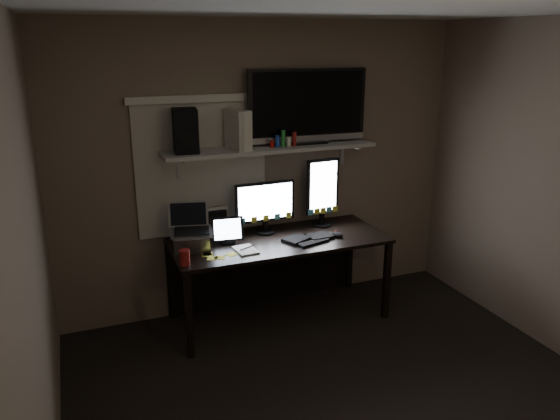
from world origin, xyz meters
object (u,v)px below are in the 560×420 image
mouse (337,234)px  speaker (185,131)px  cup (185,258)px  monitor_landscape (265,207)px  tablet (227,230)px  tv (307,106)px  desk (274,254)px  game_console (238,130)px  laptop (192,228)px  monitor_portrait (322,192)px  keyboard (308,238)px

mouse → speaker: size_ratio=0.33×
cup → speaker: bearing=72.3°
monitor_landscape → tablet: size_ratio=2.02×
cup → tv: tv is taller
monitor_landscape → tv: 0.92m
desk → mouse: size_ratio=16.13×
tv → game_console: bearing=-173.2°
desk → laptop: laptop is taller
monitor_portrait → speaker: bearing=173.9°
mouse → speaker: (-1.18, 0.34, 0.90)m
keyboard → tv: (0.12, 0.33, 1.05)m
monitor_portrait → tablet: bearing=-176.4°
monitor_portrait → game_console: game_console is taller
desk → monitor_landscape: (-0.06, 0.06, 0.41)m
tablet → laptop: laptop is taller
monitor_landscape → keyboard: monitor_landscape is taller
desk → speaker: 1.31m
laptop → speaker: bearing=94.5°
cup → desk: bearing=23.9°
cup → tv: (1.20, 0.49, 1.00)m
cup → tablet: bearing=36.7°
keyboard → laptop: laptop is taller
monitor_landscape → cup: (-0.79, -0.44, -0.17)m
mouse → tv: 1.11m
keyboard → game_console: (-0.50, 0.28, 0.90)m
keyboard → speaker: 1.33m
game_console → tv: bearing=-15.0°
monitor_landscape → speaker: size_ratio=1.55×
keyboard → tablet: tablet is taller
keyboard → cup: size_ratio=3.69×
keyboard → laptop: 0.97m
monitor_landscape → tablet: 0.42m
cup → laptop: bearing=67.2°
monitor_landscape → game_console: bearing=178.4°
laptop → mouse: bearing=5.7°
cup → mouse: bearing=5.7°
keyboard → mouse: mouse is taller
monitor_portrait → tv: tv is taller
tv → game_console: tv is taller
monitor_landscape → tablet: bearing=-162.2°
game_console → speaker: (-0.42, 0.03, 0.01)m
tablet → game_console: game_console is taller
tv → speaker: tv is taller
laptop → cup: size_ratio=3.12×
tablet → cup: bearing=-137.1°
monitor_portrait → cup: size_ratio=5.35×
monitor_landscape → laptop: (-0.67, -0.15, -0.05)m
desk → tv: bearing=18.3°
keyboard → monitor_portrait: bearing=32.1°
tablet → speaker: size_ratio=0.77×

